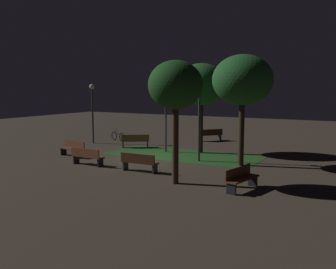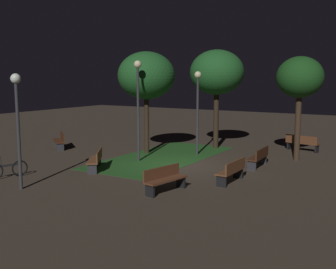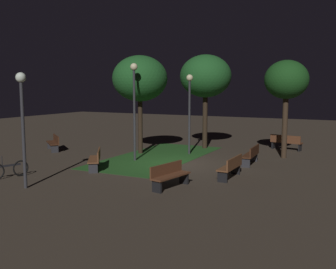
{
  "view_description": "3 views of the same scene",
  "coord_description": "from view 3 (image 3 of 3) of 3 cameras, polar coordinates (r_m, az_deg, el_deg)",
  "views": [
    {
      "loc": [
        11.15,
        -17.82,
        3.92
      ],
      "look_at": [
        0.79,
        0.86,
        1.26
      ],
      "focal_mm": 40.53,
      "sensor_mm": 36.0,
      "label": 1
    },
    {
      "loc": [
        -15.95,
        -9.16,
        4.02
      ],
      "look_at": [
        0.7,
        0.91,
        1.29
      ],
      "focal_mm": 43.81,
      "sensor_mm": 36.0,
      "label": 2
    },
    {
      "loc": [
        -16.22,
        -7.9,
        3.62
      ],
      "look_at": [
        -0.06,
        0.26,
        1.41
      ],
      "focal_mm": 41.27,
      "sensor_mm": 36.0,
      "label": 3
    }
  ],
  "objects": [
    {
      "name": "bench_front_left",
      "position": [
        15.66,
        9.31,
        -4.7
      ],
      "size": [
        1.81,
        0.51,
        0.88
      ],
      "color": "brown",
      "rests_on": "ground"
    },
    {
      "name": "bench_path_side",
      "position": [
        18.63,
        12.23,
        -2.9
      ],
      "size": [
        1.82,
        0.54,
        0.88
      ],
      "color": "#422314",
      "rests_on": "ground"
    },
    {
      "name": "tree_near_wall",
      "position": [
        21.12,
        -4.17,
        8.19
      ],
      "size": [
        2.98,
        2.98,
        5.34
      ],
      "color": "#2D2116",
      "rests_on": "ground"
    },
    {
      "name": "bench_back_row",
      "position": [
        23.46,
        17.03,
        -1.04
      ],
      "size": [
        0.85,
        1.86,
        0.88
      ],
      "color": "brown",
      "rests_on": "ground"
    },
    {
      "name": "bench_by_lamp",
      "position": [
        14.04,
        0.21,
        -5.96
      ],
      "size": [
        1.86,
        0.82,
        0.88
      ],
      "color": "brown",
      "rests_on": "ground"
    },
    {
      "name": "grass_lawn",
      "position": [
        20.31,
        -1.54,
        -3.3
      ],
      "size": [
        8.97,
        4.01,
        0.01
      ],
      "primitive_type": "cube",
      "color": "#23511E",
      "rests_on": "ground"
    },
    {
      "name": "ground_plane",
      "position": [
        18.4,
        0.8,
        -4.39
      ],
      "size": [
        60.0,
        60.0,
        0.0
      ],
      "primitive_type": "plane",
      "color": "#3D3328"
    },
    {
      "name": "tree_left_canopy",
      "position": [
        20.56,
        17.09,
        7.6
      ],
      "size": [
        2.2,
        2.2,
        5.0
      ],
      "color": "#38281C",
      "rests_on": "ground"
    },
    {
      "name": "lamp_post_plaza_east",
      "position": [
        19.01,
        -5.01,
        5.77
      ],
      "size": [
        0.36,
        0.36,
        4.79
      ],
      "color": "#333338",
      "rests_on": "ground"
    },
    {
      "name": "bench_front_right",
      "position": [
        17.46,
        -10.62,
        -3.52
      ],
      "size": [
        1.76,
        1.41,
        0.88
      ],
      "color": "brown",
      "rests_on": "ground"
    },
    {
      "name": "lamp_post_near_wall",
      "position": [
        20.88,
        3.2,
        5.12
      ],
      "size": [
        0.36,
        0.36,
        4.32
      ],
      "color": "#333338",
      "rests_on": "ground"
    },
    {
      "name": "lamp_post_plaza_west",
      "position": [
        14.59,
        -20.73,
        3.5
      ],
      "size": [
        0.36,
        0.36,
        4.15
      ],
      "color": "#333338",
      "rests_on": "ground"
    },
    {
      "name": "bench_lawn_edge",
      "position": [
        23.21,
        -16.51,
        -1.1
      ],
      "size": [
        1.5,
        1.71,
        0.88
      ],
      "color": "#422314",
      "rests_on": "ground"
    },
    {
      "name": "tree_tall_center",
      "position": [
        23.02,
        5.57,
        8.51
      ],
      "size": [
        3.01,
        3.01,
        5.54
      ],
      "color": "#2D2116",
      "rests_on": "ground"
    },
    {
      "name": "bicycle",
      "position": [
        16.81,
        -22.47,
        -4.82
      ],
      "size": [
        1.59,
        0.56,
        0.93
      ],
      "color": "black",
      "rests_on": "ground"
    }
  ]
}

